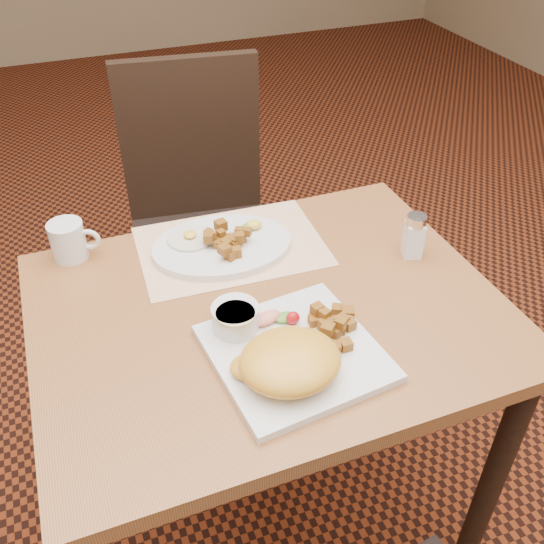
{
  "coord_description": "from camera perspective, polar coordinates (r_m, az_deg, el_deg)",
  "views": [
    {
      "loc": [
        -0.31,
        -0.83,
        1.53
      ],
      "look_at": [
        0.01,
        0.02,
        0.82
      ],
      "focal_mm": 40.0,
      "sensor_mm": 36.0,
      "label": 1
    }
  ],
  "objects": [
    {
      "name": "salt_shaker",
      "position": [
        1.32,
        13.22,
        3.38
      ],
      "size": [
        0.05,
        0.05,
        0.1
      ],
      "color": "white",
      "rests_on": "table"
    },
    {
      "name": "garnish_ov",
      "position": [
        1.36,
        -1.9,
        4.41
      ],
      "size": [
        0.05,
        0.04,
        0.02
      ],
      "color": "#387223",
      "rests_on": "plate_oval"
    },
    {
      "name": "fried_egg",
      "position": [
        1.34,
        -7.72,
        3.21
      ],
      "size": [
        0.1,
        0.1,
        0.02
      ],
      "color": "white",
      "rests_on": "plate_oval"
    },
    {
      "name": "plate_square",
      "position": [
        1.08,
        2.15,
        -7.63
      ],
      "size": [
        0.31,
        0.31,
        0.02
      ],
      "primitive_type": "cube",
      "rotation": [
        0.0,
        0.0,
        0.1
      ],
      "color": "silver",
      "rests_on": "table"
    },
    {
      "name": "ground",
      "position": [
        1.77,
        -0.22,
        -21.94
      ],
      "size": [
        8.0,
        8.0,
        0.0
      ],
      "primitive_type": "plane",
      "color": "black",
      "rests_on": "ground"
    },
    {
      "name": "home_fries_ov",
      "position": [
        1.3,
        -4.16,
        3.02
      ],
      "size": [
        0.11,
        0.12,
        0.04
      ],
      "color": "#8F5717",
      "rests_on": "plate_oval"
    },
    {
      "name": "ramekin",
      "position": [
        1.1,
        -3.48,
        -4.27
      ],
      "size": [
        0.09,
        0.09,
        0.05
      ],
      "color": "silver",
      "rests_on": "plate_square"
    },
    {
      "name": "home_fries_sq",
      "position": [
        1.11,
        5.88,
        -4.86
      ],
      "size": [
        0.09,
        0.12,
        0.04
      ],
      "color": "#8F5717",
      "rests_on": "plate_square"
    },
    {
      "name": "chair_far",
      "position": [
        1.88,
        -6.78,
        5.84
      ],
      "size": [
        0.47,
        0.48,
        0.97
      ],
      "rotation": [
        0.0,
        0.0,
        3.01
      ],
      "color": "black",
      "rests_on": "ground"
    },
    {
      "name": "coffee_mug",
      "position": [
        1.36,
        -18.56,
        2.83
      ],
      "size": [
        0.1,
        0.07,
        0.08
      ],
      "color": "silver",
      "rests_on": "table"
    },
    {
      "name": "placemat",
      "position": [
        1.34,
        -3.87,
        2.43
      ],
      "size": [
        0.41,
        0.3,
        0.0
      ],
      "primitive_type": "cube",
      "rotation": [
        0.0,
        0.0,
        -0.05
      ],
      "color": "white",
      "rests_on": "table"
    },
    {
      "name": "plate_oval",
      "position": [
        1.33,
        -4.71,
        2.45
      ],
      "size": [
        0.32,
        0.25,
        0.02
      ],
      "primitive_type": null,
      "rotation": [
        0.0,
        0.0,
        -0.08
      ],
      "color": "silver",
      "rests_on": "placemat"
    },
    {
      "name": "hollandaise_mound",
      "position": [
        1.01,
        1.61,
        -8.45
      ],
      "size": [
        0.18,
        0.16,
        0.06
      ],
      "color": "gold",
      "rests_on": "plate_square"
    },
    {
      "name": "garnish_sq",
      "position": [
        1.12,
        0.43,
        -4.33
      ],
      "size": [
        0.09,
        0.05,
        0.03
      ],
      "color": "#387223",
      "rests_on": "plate_square"
    },
    {
      "name": "table",
      "position": [
        1.26,
        -0.29,
        -7.02
      ],
      "size": [
        0.9,
        0.7,
        0.75
      ],
      "color": "#9B5D30",
      "rests_on": "ground"
    }
  ]
}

